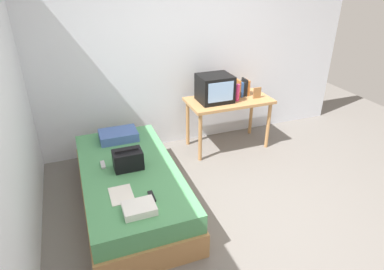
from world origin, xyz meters
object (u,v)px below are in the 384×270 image
object	(u,v)px
tv	(215,88)
handbag	(128,160)
picture_frame	(257,93)
book_row	(242,88)
bed	(131,187)
desk	(229,105)
pillow	(118,135)
water_bottle	(237,93)
magazine	(121,195)
remote_silver	(103,165)
folded_towel	(139,208)
remote_dark	(152,196)

from	to	relation	value
tv	handbag	bearing A→B (deg)	-148.21
tv	picture_frame	world-z (taller)	tv
book_row	picture_frame	xyz separation A→B (m)	(0.14, -0.17, -0.03)
bed	desk	xyz separation A→B (m)	(1.57, 0.85, 0.41)
desk	pillow	xyz separation A→B (m)	(-1.56, -0.14, -0.11)
water_bottle	magazine	size ratio (longest dim) A/B	0.79
tv	remote_silver	world-z (taller)	tv
handbag	magazine	distance (m)	0.48
bed	tv	bearing A→B (deg)	32.23
water_bottle	picture_frame	distance (m)	0.31
desk	pillow	size ratio (longest dim) A/B	2.57
folded_towel	pillow	bearing A→B (deg)	87.57
water_bottle	book_row	xyz separation A→B (m)	(0.17, 0.16, -0.01)
water_bottle	folded_towel	size ratio (longest dim) A/B	0.81
handbag	remote_dark	size ratio (longest dim) A/B	1.92
magazine	bed	bearing A→B (deg)	70.09
tv	remote_silver	size ratio (longest dim) A/B	3.06
bed	remote_dark	size ratio (longest dim) A/B	12.82
remote_dark	remote_silver	xyz separation A→B (m)	(-0.35, 0.71, 0.00)
desk	folded_towel	distance (m)	2.25
magazine	book_row	bearing A→B (deg)	34.44
desk	bed	bearing A→B (deg)	-151.73
remote_silver	picture_frame	bearing A→B (deg)	15.15
desk	picture_frame	distance (m)	0.43
remote_dark	water_bottle	bearing A→B (deg)	40.57
remote_silver	desk	bearing A→B (deg)	20.81
handbag	folded_towel	distance (m)	0.73
picture_frame	pillow	bearing A→B (deg)	-178.58
desk	book_row	size ratio (longest dim) A/B	4.85
bed	remote_dark	world-z (taller)	remote_dark
water_bottle	remote_dark	size ratio (longest dim) A/B	1.46
desk	picture_frame	size ratio (longest dim) A/B	7.58
folded_towel	picture_frame	bearing A→B (deg)	36.15
desk	water_bottle	size ratio (longest dim) A/B	5.09
tv	magazine	bearing A→B (deg)	-139.72
bed	magazine	distance (m)	0.51
bed	book_row	world-z (taller)	book_row
book_row	pillow	world-z (taller)	book_row
magazine	remote_silver	world-z (taller)	remote_silver
bed	pillow	xyz separation A→B (m)	(0.01, 0.70, 0.29)
handbag	folded_towel	world-z (taller)	handbag
handbag	remote_silver	world-z (taller)	handbag
remote_silver	folded_towel	bearing A→B (deg)	-76.94
bed	picture_frame	distance (m)	2.17
remote_dark	picture_frame	bearing A→B (deg)	35.24
pillow	desk	bearing A→B (deg)	5.29
tv	folded_towel	bearing A→B (deg)	-131.88
water_bottle	pillow	world-z (taller)	water_bottle
picture_frame	remote_silver	bearing A→B (deg)	-164.85
remote_silver	magazine	bearing A→B (deg)	-80.83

